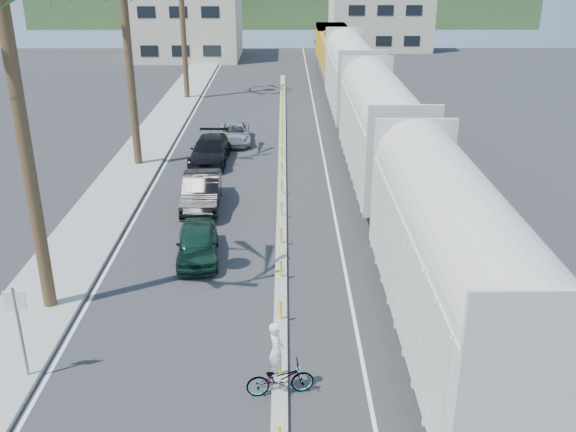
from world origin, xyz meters
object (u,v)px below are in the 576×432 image
Objects in this scene: street_sign at (18,320)px; car_second at (202,191)px; cyclist at (279,372)px; car_lead at (198,243)px.

car_second is (3.46, 13.47, -1.16)m from street_sign.
street_sign is 0.60× the size of car_second.
street_sign is at bearing 75.44° from cyclist.
cyclist is at bearing -74.22° from car_lead.
car_lead is 0.83× the size of car_second.
car_second is at bearing 6.04° from cyclist.
street_sign is at bearing -107.04° from car_second.
street_sign is 0.72× the size of car_lead.
car_second reaches higher than car_lead.
street_sign is at bearing -122.21° from car_lead.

